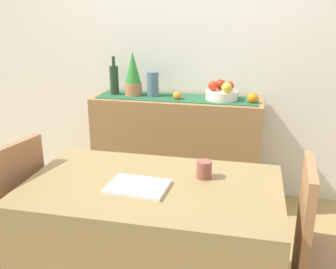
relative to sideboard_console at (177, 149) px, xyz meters
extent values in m
cube|color=#A1814F|center=(0.05, -0.92, -0.45)|extent=(6.40, 6.40, 0.02)
cube|color=silver|center=(0.05, 0.26, 0.91)|extent=(6.40, 0.06, 2.70)
cube|color=olive|center=(0.00, 0.00, 0.00)|extent=(1.35, 0.42, 0.88)
cube|color=#225736|center=(0.00, 0.00, 0.44)|extent=(1.27, 0.32, 0.01)
cylinder|color=white|center=(0.35, 0.00, 0.48)|extent=(0.25, 0.25, 0.07)
sphere|color=#A62C17|center=(0.33, 0.05, 0.55)|extent=(0.08, 0.08, 0.08)
sphere|color=gold|center=(0.39, -0.07, 0.55)|extent=(0.08, 0.08, 0.08)
sphere|color=red|center=(0.41, 0.02, 0.55)|extent=(0.07, 0.07, 0.07)
sphere|color=red|center=(0.28, -0.01, 0.55)|extent=(0.08, 0.08, 0.08)
cylinder|color=#223A24|center=(-0.52, 0.00, 0.56)|extent=(0.07, 0.07, 0.24)
cylinder|color=#223A24|center=(-0.52, 0.00, 0.71)|extent=(0.03, 0.03, 0.08)
cylinder|color=slate|center=(-0.20, 0.00, 0.54)|extent=(0.09, 0.09, 0.20)
cylinder|color=#B9754D|center=(-0.36, 0.00, 0.49)|extent=(0.14, 0.14, 0.11)
cone|color=#2F8134|center=(-0.36, 0.00, 0.67)|extent=(0.13, 0.13, 0.25)
sphere|color=orange|center=(0.01, -0.07, 0.47)|extent=(0.06, 0.06, 0.06)
sphere|color=orange|center=(0.59, -0.05, 0.48)|extent=(0.08, 0.08, 0.08)
cube|color=olive|center=(0.13, -1.29, -0.07)|extent=(1.26, 0.75, 0.74)
cube|color=white|center=(0.08, -1.35, 0.31)|extent=(0.29, 0.23, 0.02)
cylinder|color=brown|center=(0.37, -1.16, 0.35)|extent=(0.08, 0.08, 0.09)
cube|color=#9D6649|center=(-0.78, -1.29, -0.21)|extent=(0.48, 0.48, 0.45)
cube|color=#996543|center=(-0.60, -1.33, 0.24)|extent=(0.12, 0.40, 0.45)
cube|color=#9F6F47|center=(0.86, -1.28, 0.24)|extent=(0.07, 0.40, 0.45)
camera|label=1|loc=(0.58, -2.96, 1.13)|focal=41.40mm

